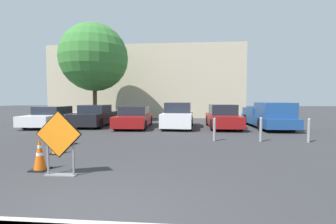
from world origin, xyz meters
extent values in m
plane|color=#333335|center=(0.00, 10.00, 0.00)|extent=(96.00, 96.00, 0.00)
cube|color=black|center=(-1.66, 2.16, 0.99)|extent=(1.11, 0.03, 1.11)
cube|color=orange|center=(-1.66, 2.15, 0.99)|extent=(1.05, 0.03, 1.05)
cube|color=slate|center=(-1.66, 2.21, 0.01)|extent=(0.75, 0.20, 0.02)
cube|color=slate|center=(-1.97, 2.21, 0.50)|extent=(0.04, 0.04, 0.99)
cube|color=slate|center=(-1.35, 2.21, 0.50)|extent=(0.04, 0.04, 0.99)
cube|color=black|center=(-2.41, 2.54, 0.01)|extent=(0.40, 0.40, 0.03)
cone|color=#EA590F|center=(-2.41, 2.54, 0.42)|extent=(0.30, 0.30, 0.79)
cylinder|color=white|center=(-2.41, 2.54, 0.60)|extent=(0.10, 0.10, 0.07)
cylinder|color=white|center=(-2.41, 2.54, 0.41)|extent=(0.17, 0.17, 0.07)
cube|color=black|center=(-2.97, 4.20, 0.01)|extent=(0.39, 0.39, 0.03)
cone|color=#EA590F|center=(-2.97, 4.20, 0.40)|extent=(0.29, 0.29, 0.74)
cylinder|color=white|center=(-2.97, 4.20, 0.56)|extent=(0.09, 0.09, 0.07)
cylinder|color=white|center=(-2.97, 4.20, 0.38)|extent=(0.16, 0.16, 0.07)
cube|color=black|center=(-3.38, 5.61, 0.01)|extent=(0.54, 0.54, 0.03)
cone|color=#EA590F|center=(-3.38, 5.61, 0.36)|extent=(0.40, 0.40, 0.66)
cylinder|color=white|center=(-3.38, 5.61, 0.51)|extent=(0.12, 0.12, 0.06)
cylinder|color=white|center=(-3.38, 5.61, 0.35)|extent=(0.22, 0.22, 0.06)
cube|color=white|center=(-7.62, 11.44, 0.50)|extent=(2.11, 4.79, 0.62)
cube|color=#1E232D|center=(-7.62, 11.56, 1.06)|extent=(1.75, 2.24, 0.51)
cylinder|color=black|center=(-6.68, 10.03, 0.36)|extent=(0.24, 0.72, 0.71)
cylinder|color=black|center=(-8.40, 9.94, 0.36)|extent=(0.24, 0.72, 0.71)
cylinder|color=black|center=(-6.83, 12.94, 0.36)|extent=(0.24, 0.72, 0.71)
cylinder|color=black|center=(-8.55, 12.85, 0.36)|extent=(0.24, 0.72, 0.71)
cube|color=black|center=(-4.82, 11.75, 0.54)|extent=(1.90, 4.18, 0.72)
cube|color=#1E232D|center=(-4.82, 11.85, 1.16)|extent=(1.65, 1.93, 0.52)
cylinder|color=black|center=(-3.95, 10.48, 0.32)|extent=(0.21, 0.63, 0.63)
cylinder|color=black|center=(-5.65, 10.45, 0.32)|extent=(0.21, 0.63, 0.63)
cylinder|color=black|center=(-3.99, 13.05, 0.32)|extent=(0.21, 0.63, 0.63)
cylinder|color=black|center=(-5.69, 13.03, 0.32)|extent=(0.21, 0.63, 0.63)
cube|color=maroon|center=(-2.02, 11.29, 0.48)|extent=(2.01, 4.28, 0.63)
cube|color=#1E232D|center=(-2.03, 11.39, 1.07)|extent=(1.72, 2.00, 0.55)
cylinder|color=black|center=(-1.12, 10.01, 0.30)|extent=(0.22, 0.61, 0.60)
cylinder|color=black|center=(-2.84, 9.95, 0.30)|extent=(0.22, 0.61, 0.60)
cylinder|color=black|center=(-1.20, 12.62, 0.30)|extent=(0.22, 0.61, 0.60)
cylinder|color=black|center=(-2.93, 12.57, 0.30)|extent=(0.22, 0.61, 0.60)
cube|color=white|center=(0.78, 11.38, 0.56)|extent=(1.97, 4.12, 0.79)
cube|color=#1E232D|center=(0.78, 11.48, 1.27)|extent=(1.65, 1.93, 0.63)
cylinder|color=black|center=(1.53, 10.09, 0.30)|extent=(0.23, 0.61, 0.60)
cylinder|color=black|center=(-0.10, 10.17, 0.30)|extent=(0.23, 0.61, 0.60)
cylinder|color=black|center=(1.65, 12.59, 0.30)|extent=(0.23, 0.61, 0.60)
cylinder|color=black|center=(0.02, 12.67, 0.30)|extent=(0.23, 0.61, 0.60)
cube|color=maroon|center=(3.57, 11.44, 0.51)|extent=(1.77, 4.18, 0.65)
cube|color=#1E232D|center=(3.57, 11.55, 1.15)|extent=(1.54, 1.93, 0.63)
cylinder|color=black|center=(4.38, 10.16, 0.33)|extent=(0.21, 0.67, 0.67)
cylinder|color=black|center=(2.79, 10.15, 0.33)|extent=(0.21, 0.67, 0.67)
cylinder|color=black|center=(4.36, 12.74, 0.33)|extent=(0.21, 0.67, 0.67)
cylinder|color=black|center=(2.76, 12.73, 0.33)|extent=(0.21, 0.67, 0.67)
cube|color=navy|center=(6.37, 11.81, 0.48)|extent=(1.92, 5.22, 0.55)
cube|color=navy|center=(6.38, 10.64, 1.18)|extent=(1.73, 2.10, 0.85)
cube|color=navy|center=(6.35, 14.05, 0.98)|extent=(1.76, 0.12, 0.45)
cube|color=navy|center=(7.24, 12.86, 0.98)|extent=(0.13, 2.50, 0.45)
cube|color=navy|center=(5.48, 12.84, 0.98)|extent=(0.13, 2.50, 0.45)
cylinder|color=black|center=(7.24, 10.26, 0.37)|extent=(0.25, 0.74, 0.74)
cylinder|color=black|center=(5.53, 10.24, 0.37)|extent=(0.25, 0.74, 0.74)
cylinder|color=black|center=(7.21, 13.38, 0.37)|extent=(0.25, 0.74, 0.74)
cylinder|color=black|center=(5.50, 13.36, 0.37)|extent=(0.25, 0.74, 0.74)
cylinder|color=gray|center=(2.50, 6.91, 0.47)|extent=(0.11, 0.11, 0.95)
sphere|color=gray|center=(2.50, 6.91, 0.95)|extent=(0.12, 0.12, 0.12)
cylinder|color=gray|center=(4.43, 6.91, 0.49)|extent=(0.11, 0.11, 0.99)
sphere|color=gray|center=(4.43, 6.91, 0.99)|extent=(0.12, 0.12, 0.12)
cylinder|color=gray|center=(6.37, 6.91, 0.48)|extent=(0.11, 0.11, 0.95)
sphere|color=gray|center=(6.37, 6.91, 0.95)|extent=(0.12, 0.12, 0.12)
cube|color=beige|center=(-2.84, 21.02, 3.54)|extent=(19.34, 5.00, 7.08)
cylinder|color=#513823|center=(-5.97, 14.56, 1.55)|extent=(0.32, 0.32, 3.09)
sphere|color=#387A33|center=(-5.97, 14.56, 5.07)|extent=(5.27, 5.27, 5.27)
camera|label=1|loc=(1.29, -2.79, 1.80)|focal=24.00mm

